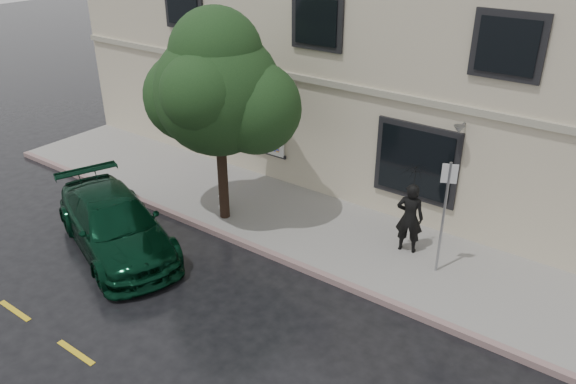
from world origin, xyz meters
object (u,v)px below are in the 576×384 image
Objects in this scene: pedestrian at (410,218)px; fire_hydrant at (223,197)px; car at (115,224)px; street_tree at (218,93)px.

fire_hydrant is (-5.24, -1.08, -0.58)m from pedestrian.
car is 0.95× the size of street_tree.
fire_hydrant is at bearing -3.22° from pedestrian.
street_tree is (-4.87, -1.42, 2.65)m from pedestrian.
street_tree reaches higher than fire_hydrant.
car is 4.24m from street_tree.
pedestrian reaches higher than car.
fire_hydrant is at bearing 3.99° from car.
pedestrian is at bearing 18.77° from fire_hydrant.
street_tree is at bearing 1.34° from pedestrian.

